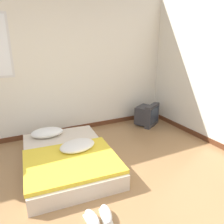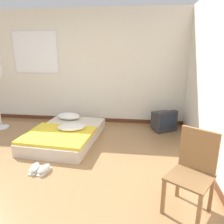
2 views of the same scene
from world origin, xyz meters
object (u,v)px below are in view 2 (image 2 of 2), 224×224
Objects in this scene: wooden_chair at (194,166)px; sneaker_pair at (39,169)px; mattress_bed at (65,134)px; crt_tv at (163,121)px.

sneaker_pair is (-2.04, 0.48, -0.48)m from wooden_chair.
wooden_chair is at bearing -38.89° from mattress_bed.
crt_tv is 2.46m from wooden_chair.
sneaker_pair is (-1.96, -1.96, -0.17)m from crt_tv.
crt_tv is 0.61× the size of wooden_chair.
crt_tv is 2.78m from sneaker_pair.
crt_tv reaches higher than sneaker_pair.
mattress_bed is at bearing 141.11° from wooden_chair.
wooden_chair reaches higher than sneaker_pair.
crt_tv is 1.93× the size of sneaker_pair.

